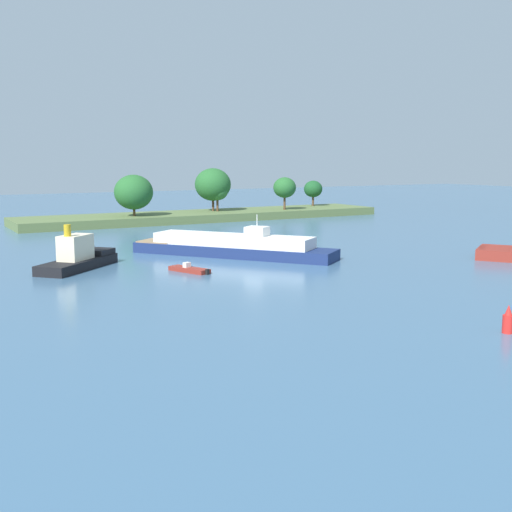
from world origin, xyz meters
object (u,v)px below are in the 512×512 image
at_px(white_riverboat, 232,246).
at_px(small_motorboat, 190,269).
at_px(tugboat, 79,257).
at_px(channel_buoy_red, 508,321).

relative_size(white_riverboat, small_motorboat, 4.60).
height_order(white_riverboat, tugboat, white_riverboat).
bearing_deg(white_riverboat, channel_buoy_red, -90.35).
bearing_deg(white_riverboat, small_motorboat, -140.10).
bearing_deg(channel_buoy_red, white_riverboat, 89.65).
xyz_separation_m(small_motorboat, channel_buoy_red, (8.66, -31.66, 0.56)).
xyz_separation_m(white_riverboat, tugboat, (-18.13, 0.20, 0.03)).
bearing_deg(channel_buoy_red, tugboat, 114.48).
xyz_separation_m(small_motorboat, tugboat, (-9.24, 7.64, 0.96)).
bearing_deg(white_riverboat, tugboat, 179.36).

